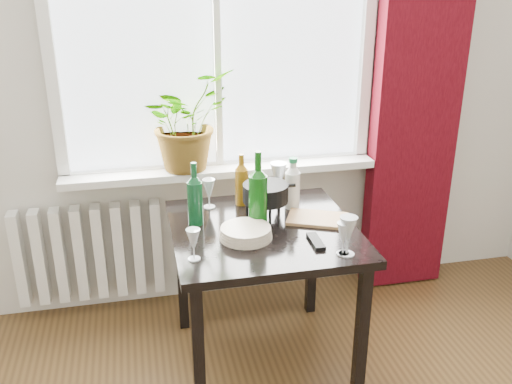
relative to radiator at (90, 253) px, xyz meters
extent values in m
cube|color=white|center=(0.75, 0.04, 1.22)|extent=(1.72, 0.08, 1.62)
cube|color=silver|center=(0.75, -0.03, 0.44)|extent=(1.72, 0.20, 0.04)
cube|color=#37050C|center=(1.87, -0.06, 0.92)|extent=(0.50, 0.12, 2.56)
cube|color=white|center=(0.00, 0.00, 0.00)|extent=(0.80, 0.10, 0.55)
cube|color=black|center=(0.85, -0.63, 0.34)|extent=(0.85, 0.85, 0.04)
cube|color=black|center=(0.48, -1.00, -0.03)|extent=(0.05, 0.05, 0.70)
cube|color=black|center=(0.48, -0.27, -0.03)|extent=(0.05, 0.05, 0.70)
cube|color=black|center=(1.21, -1.00, -0.03)|extent=(0.05, 0.05, 0.70)
cube|color=black|center=(1.21, -0.27, -0.03)|extent=(0.05, 0.05, 0.70)
imported|color=#257E21|center=(0.57, -0.01, 0.73)|extent=(0.63, 0.62, 0.53)
cylinder|color=beige|center=(0.75, -0.72, 0.39)|extent=(0.25, 0.25, 0.05)
cube|color=black|center=(1.04, -0.83, 0.37)|extent=(0.05, 0.16, 0.02)
cube|color=#A47A4A|center=(1.12, -0.60, 0.37)|extent=(0.33, 0.28, 0.02)
camera|label=1|loc=(0.30, -2.96, 1.50)|focal=40.00mm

